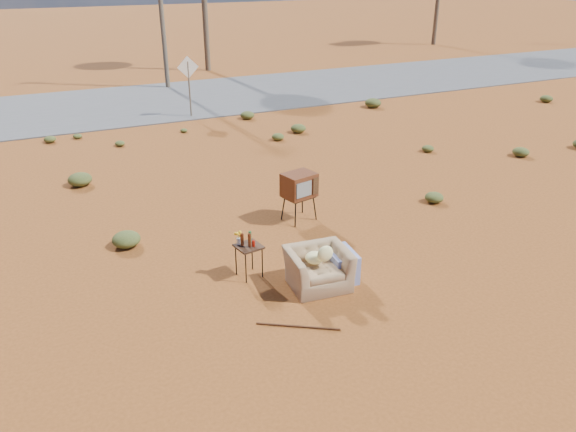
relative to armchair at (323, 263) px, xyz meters
name	(u,v)px	position (x,y,z in m)	size (l,w,h in m)	color
ground	(297,279)	(-0.33, 0.35, -0.43)	(140.00, 140.00, 0.00)	brown
highway	(134,103)	(-0.33, 15.35, -0.41)	(140.00, 7.00, 0.04)	#565659
armchair	(323,263)	(0.00, 0.00, 0.00)	(1.31, 0.81, 0.92)	#9C7A55
tv_unit	(299,186)	(0.82, 2.62, 0.38)	(0.78, 0.68, 1.09)	black
side_table	(246,244)	(-1.10, 0.83, 0.21)	(0.50, 0.50, 0.88)	#382214
rusty_bar	(298,326)	(-0.96, -0.99, -0.41)	(0.04, 0.04, 1.33)	#532D16
road_sign	(188,76)	(1.17, 12.35, 1.07)	(0.78, 0.06, 2.19)	brown
scrub_patch	(186,195)	(-1.16, 4.76, -0.29)	(17.49, 8.07, 0.33)	#4E5826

